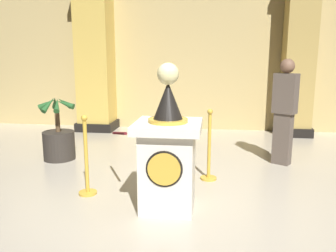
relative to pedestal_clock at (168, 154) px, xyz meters
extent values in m
plane|color=#B2A893|center=(0.01, -0.15, -0.66)|extent=(11.37, 11.37, 0.00)
cube|color=tan|center=(0.01, 4.69, 1.28)|extent=(11.37, 0.16, 3.90)
cube|color=silver|center=(0.00, 0.00, -0.19)|extent=(0.61, 0.61, 0.95)
cube|color=silver|center=(0.00, 0.00, 0.33)|extent=(0.76, 0.76, 0.10)
cylinder|color=gold|center=(0.00, -0.32, -0.08)|extent=(0.36, 0.03, 0.36)
cylinder|color=black|center=(0.00, -0.31, -0.08)|extent=(0.41, 0.01, 0.41)
cylinder|color=gold|center=(0.00, 0.00, 0.40)|extent=(0.46, 0.46, 0.04)
cone|color=black|center=(0.00, 0.00, 0.64)|extent=(0.34, 0.34, 0.42)
cylinder|color=gold|center=(0.00, 0.00, 0.84)|extent=(0.03, 0.03, 0.06)
sphere|color=beige|center=(0.00, 0.00, 0.93)|extent=(0.25, 0.25, 0.25)
cylinder|color=gold|center=(0.46, 1.05, -0.65)|extent=(0.24, 0.24, 0.03)
cylinder|color=gold|center=(0.46, 1.05, -0.18)|extent=(0.05, 0.05, 0.97)
sphere|color=gold|center=(0.46, 1.05, 0.35)|extent=(0.08, 0.08, 0.08)
cylinder|color=gold|center=(-1.10, 0.27, -0.65)|extent=(0.24, 0.24, 0.03)
cylinder|color=gold|center=(-1.10, 0.27, -0.17)|extent=(0.05, 0.05, 0.98)
sphere|color=gold|center=(-1.10, 0.27, 0.36)|extent=(0.08, 0.08, 0.08)
cylinder|color=#591419|center=(0.07, 0.85, 0.13)|extent=(0.42, 0.81, 0.22)
cylinder|color=#591419|center=(-0.71, 0.47, 0.13)|extent=(0.42, 0.81, 0.22)
sphere|color=#591419|center=(-0.32, 0.66, 0.04)|extent=(0.04, 0.04, 0.04)
cube|color=black|center=(-2.31, 4.26, -0.56)|extent=(0.89, 0.89, 0.20)
cube|color=gold|center=(-2.31, 4.26, 1.21)|extent=(0.77, 0.77, 3.74)
cube|color=black|center=(2.34, 4.26, -0.56)|extent=(0.73, 0.73, 0.20)
cube|color=tan|center=(2.34, 4.26, 1.21)|extent=(0.63, 0.63, 3.74)
cylinder|color=#2D2823|center=(-2.15, 1.72, -0.42)|extent=(0.54, 0.54, 0.49)
cylinder|color=brown|center=(-2.15, 1.72, 0.01)|extent=(0.08, 0.08, 0.37)
cone|color=#265928|center=(-1.99, 1.71, 0.32)|extent=(0.35, 0.13, 0.19)
cone|color=#265928|center=(-2.07, 1.86, 0.32)|extent=(0.24, 0.32, 0.29)
cone|color=#265928|center=(-2.24, 1.85, 0.32)|extent=(0.24, 0.30, 0.31)
cone|color=#265928|center=(-2.31, 1.72, 0.32)|extent=(0.33, 0.10, 0.23)
cone|color=#265928|center=(-2.22, 1.58, 0.32)|extent=(0.21, 0.31, 0.30)
cone|color=#265928|center=(-2.08, 1.58, 0.32)|extent=(0.22, 0.32, 0.29)
cube|color=brown|center=(1.66, 1.96, -0.23)|extent=(0.33, 0.30, 0.86)
cube|color=brown|center=(1.66, 1.96, 0.52)|extent=(0.42, 0.38, 0.65)
sphere|color=brown|center=(1.66, 1.96, 0.96)|extent=(0.23, 0.23, 0.23)
camera|label=1|loc=(0.52, -3.89, 1.14)|focal=37.39mm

